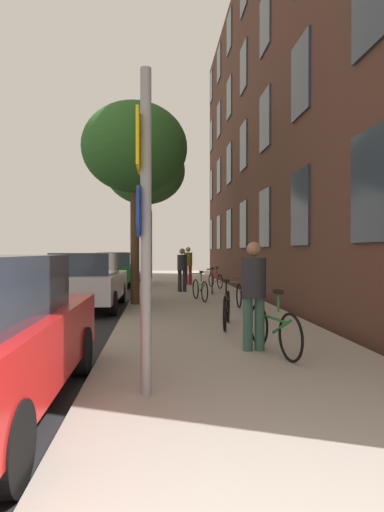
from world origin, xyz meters
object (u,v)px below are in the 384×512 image
Objects in this scene: bicycle_1 at (227,308)px; car_2 at (116,269)px; tree_far at (145,171)px; bicycle_2 at (243,296)px; pedestrian_0 at (254,289)px; pedestrian_1 at (182,267)px; bicycle_5 at (216,280)px; bicycle_4 at (212,283)px; traffic_light at (149,232)px; bicycle_3 at (200,289)px; bicycle_0 at (274,328)px; sign_post at (144,215)px; tree_near at (135,149)px; car_1 at (88,280)px; car_3 at (118,264)px; pedestrian_2 at (188,263)px.

car_2 is at bearing 105.55° from bicycle_1.
tree_far reaches higher than bicycle_2.
bicycle_2 is at bearing 80.83° from pedestrian_0.
bicycle_5 is at bearing 47.42° from pedestrian_1.
bicycle_1 reaches higher than bicycle_4.
bicycle_3 is (1.79, -11.84, -2.32)m from traffic_light.
bicycle_4 is at bearing 88.32° from bicycle_0.
bicycle_3 is at bearing -106.02° from bicycle_4.
tree_far is at bearing 120.85° from pedestrian_1.
pedestrian_0 is at bearing -84.11° from traffic_light.
sign_post is at bearing -137.65° from bicycle_0.
traffic_light is at bearing 95.89° from pedestrian_0.
tree_near reaches higher than bicycle_4.
car_1 reaches higher than bicycle_3.
sign_post is 14.90m from tree_far.
bicycle_2 is at bearing -77.05° from pedestrian_1.
tree_far is at bearing 88.78° from tree_near.
pedestrian_0 is at bearing -79.76° from car_3.
sign_post is at bearing -110.06° from bicycle_2.
tree_far is 8.00m from car_1.
tree_near is at bearing -90.98° from traffic_light.
pedestrian_2 is 0.42× the size of car_2.
tree_far reaches higher than pedestrian_2.
traffic_light is 2.32× the size of bicycle_2.
car_2 is at bearing 104.33° from bicycle_0.
pedestrian_1 is 5.20m from car_2.
sign_post is 4.69m from bicycle_1.
bicycle_2 is at bearing -87.60° from bicycle_4.
bicycle_5 is 0.95× the size of pedestrian_0.
tree_near is 4.09m from car_1.
bicycle_3 is at bearing 19.13° from tree_near.
car_1 and car_2 have the same top height.
bicycle_0 is at bearing -93.51° from bicycle_5.
bicycle_5 is at bearing -60.98° from pedestrian_2.
car_3 is at bearing 105.82° from pedestrian_1.
tree_near is at bearing 108.95° from pedestrian_0.
bicycle_1 is at bearing -96.35° from bicycle_5.
bicycle_3 is 4.93m from bicycle_5.
bicycle_5 is at bearing 60.17° from tree_near.
car_2 is (-3.33, 7.42, 0.36)m from bicycle_3.
traffic_light is 6.66m from tree_far.
traffic_light is (-0.29, 20.78, 0.75)m from sign_post.
car_1 is at bearing 131.39° from bicycle_1.
car_2 is (-2.94, 4.28, -0.23)m from pedestrian_1.
bicycle_0 is at bearing -40.69° from pedestrian_0.
car_3 is (-4.37, 22.95, 0.34)m from bicycle_0.
tree_far is at bearing 77.31° from car_1.
car_1 is (-4.23, 1.48, 0.35)m from bicycle_2.
sign_post is 2.02× the size of bicycle_1.
pedestrian_0 reaches higher than car_1.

